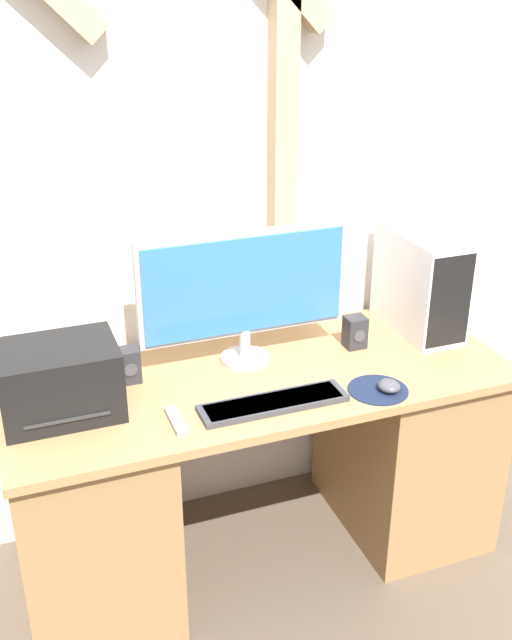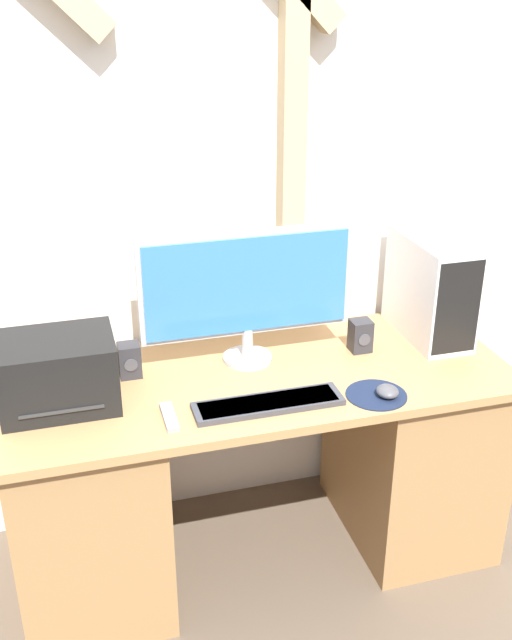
{
  "view_description": "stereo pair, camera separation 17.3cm",
  "coord_description": "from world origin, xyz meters",
  "px_view_note": "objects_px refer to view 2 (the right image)",
  "views": [
    {
      "loc": [
        -0.75,
        -1.65,
        1.93
      ],
      "look_at": [
        -0.01,
        0.33,
        0.93
      ],
      "focal_mm": 42.0,
      "sensor_mm": 36.0,
      "label": 1
    },
    {
      "loc": [
        -0.59,
        -1.71,
        1.93
      ],
      "look_at": [
        -0.01,
        0.33,
        0.93
      ],
      "focal_mm": 42.0,
      "sensor_mm": 36.0,
      "label": 2
    }
  ],
  "objects_px": {
    "mouse": "(387,391)",
    "speaker_left": "(130,360)",
    "monitor": "(247,288)",
    "remote_control": "(169,417)",
    "computer_tower": "(431,288)",
    "keyboard": "(268,404)",
    "speaker_right": "(360,336)",
    "printer": "(58,373)"
  },
  "relations": [
    {
      "from": "speaker_right",
      "to": "remote_control",
      "type": "relative_size",
      "value": 0.76
    },
    {
      "from": "speaker_left",
      "to": "remote_control",
      "type": "distance_m",
      "value": 0.31
    },
    {
      "from": "speaker_right",
      "to": "keyboard",
      "type": "bearing_deg",
      "value": -146.92
    },
    {
      "from": "mouse",
      "to": "speaker_right",
      "type": "height_order",
      "value": "speaker_right"
    },
    {
      "from": "printer",
      "to": "speaker_left",
      "type": "xyz_separation_m",
      "value": [
        0.22,
        0.12,
        -0.05
      ]
    },
    {
      "from": "keyboard",
      "to": "computer_tower",
      "type": "xyz_separation_m",
      "value": [
        0.69,
        0.32,
        0.17
      ]
    },
    {
      "from": "mouse",
      "to": "monitor",
      "type": "bearing_deg",
      "value": 134.45
    },
    {
      "from": "mouse",
      "to": "speaker_left",
      "type": "xyz_separation_m",
      "value": [
        -0.74,
        0.35,
        0.04
      ]
    },
    {
      "from": "computer_tower",
      "to": "printer",
      "type": "bearing_deg",
      "value": -174.19
    },
    {
      "from": "printer",
      "to": "speaker_right",
      "type": "bearing_deg",
      "value": 4.57
    },
    {
      "from": "computer_tower",
      "to": "speaker_left",
      "type": "bearing_deg",
      "value": -179.22
    },
    {
      "from": "speaker_left",
      "to": "speaker_right",
      "type": "xyz_separation_m",
      "value": [
        0.78,
        -0.04,
        0.0
      ]
    },
    {
      "from": "mouse",
      "to": "keyboard",
      "type": "bearing_deg",
      "value": 172.46
    },
    {
      "from": "speaker_left",
      "to": "monitor",
      "type": "bearing_deg",
      "value": 0.61
    },
    {
      "from": "monitor",
      "to": "remote_control",
      "type": "xyz_separation_m",
      "value": [
        -0.32,
        -0.3,
        -0.25
      ]
    },
    {
      "from": "printer",
      "to": "remote_control",
      "type": "distance_m",
      "value": 0.36
    },
    {
      "from": "monitor",
      "to": "printer",
      "type": "bearing_deg",
      "value": -168.9
    },
    {
      "from": "printer",
      "to": "speaker_left",
      "type": "bearing_deg",
      "value": 27.56
    },
    {
      "from": "mouse",
      "to": "remote_control",
      "type": "relative_size",
      "value": 0.5
    },
    {
      "from": "printer",
      "to": "remote_control",
      "type": "xyz_separation_m",
      "value": [
        0.3,
        -0.18,
        -0.1
      ]
    },
    {
      "from": "monitor",
      "to": "remote_control",
      "type": "bearing_deg",
      "value": -136.88
    },
    {
      "from": "speaker_left",
      "to": "printer",
      "type": "bearing_deg",
      "value": -152.44
    },
    {
      "from": "speaker_left",
      "to": "remote_control",
      "type": "bearing_deg",
      "value": -75.45
    },
    {
      "from": "mouse",
      "to": "remote_control",
      "type": "height_order",
      "value": "mouse"
    },
    {
      "from": "printer",
      "to": "keyboard",
      "type": "bearing_deg",
      "value": -17.31
    },
    {
      "from": "speaker_right",
      "to": "remote_control",
      "type": "xyz_separation_m",
      "value": [
        -0.71,
        -0.26,
        -0.05
      ]
    },
    {
      "from": "speaker_right",
      "to": "computer_tower",
      "type": "bearing_deg",
      "value": 10.19
    },
    {
      "from": "remote_control",
      "to": "computer_tower",
      "type": "bearing_deg",
      "value": 17.22
    },
    {
      "from": "remote_control",
      "to": "monitor",
      "type": "bearing_deg",
      "value": 43.12
    },
    {
      "from": "keyboard",
      "to": "printer",
      "type": "height_order",
      "value": "printer"
    },
    {
      "from": "speaker_left",
      "to": "speaker_right",
      "type": "height_order",
      "value": "same"
    },
    {
      "from": "monitor",
      "to": "computer_tower",
      "type": "distance_m",
      "value": 0.68
    },
    {
      "from": "monitor",
      "to": "speaker_right",
      "type": "bearing_deg",
      "value": -5.86
    },
    {
      "from": "remote_control",
      "to": "keyboard",
      "type": "bearing_deg",
      "value": -2.06
    },
    {
      "from": "computer_tower",
      "to": "mouse",
      "type": "bearing_deg",
      "value": -131.5
    },
    {
      "from": "printer",
      "to": "monitor",
      "type": "bearing_deg",
      "value": 11.1
    },
    {
      "from": "computer_tower",
      "to": "monitor",
      "type": "bearing_deg",
      "value": -179.12
    },
    {
      "from": "keyboard",
      "to": "mouse",
      "type": "xyz_separation_m",
      "value": [
        0.37,
        -0.05,
        0.01
      ]
    },
    {
      "from": "keyboard",
      "to": "speaker_right",
      "type": "height_order",
      "value": "speaker_right"
    },
    {
      "from": "keyboard",
      "to": "printer",
      "type": "xyz_separation_m",
      "value": [
        -0.6,
        0.19,
        0.1
      ]
    },
    {
      "from": "printer",
      "to": "remote_control",
      "type": "height_order",
      "value": "printer"
    },
    {
      "from": "mouse",
      "to": "computer_tower",
      "type": "height_order",
      "value": "computer_tower"
    }
  ]
}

